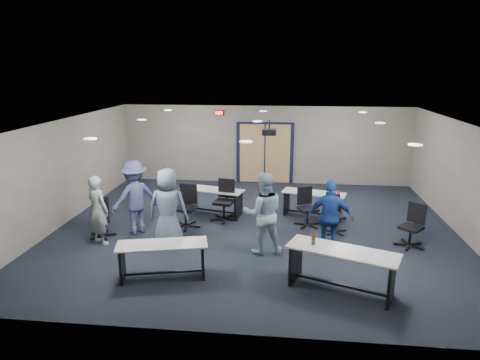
# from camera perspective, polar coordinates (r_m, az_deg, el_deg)

# --- Properties ---
(floor) EXTENTS (10.00, 10.00, 0.00)m
(floor) POSITION_cam_1_polar(r_m,az_deg,el_deg) (11.01, 2.01, -6.42)
(floor) COLOR black
(floor) RESTS_ON ground
(back_wall) EXTENTS (10.00, 0.04, 2.70)m
(back_wall) POSITION_cam_1_polar(r_m,az_deg,el_deg) (14.99, 3.35, 4.70)
(back_wall) COLOR gray
(back_wall) RESTS_ON floor
(front_wall) EXTENTS (10.00, 0.04, 2.70)m
(front_wall) POSITION_cam_1_polar(r_m,az_deg,el_deg) (6.36, -0.97, -9.80)
(front_wall) COLOR gray
(front_wall) RESTS_ON floor
(left_wall) EXTENTS (0.04, 9.00, 2.70)m
(left_wall) POSITION_cam_1_polar(r_m,az_deg,el_deg) (12.03, -22.42, 1.02)
(left_wall) COLOR gray
(left_wall) RESTS_ON floor
(right_wall) EXTENTS (0.04, 9.00, 2.70)m
(right_wall) POSITION_cam_1_polar(r_m,az_deg,el_deg) (11.40, 28.01, -0.34)
(right_wall) COLOR gray
(right_wall) RESTS_ON floor
(ceiling) EXTENTS (10.00, 9.00, 0.04)m
(ceiling) POSITION_cam_1_polar(r_m,az_deg,el_deg) (10.34, 2.15, 7.65)
(ceiling) COLOR silver
(ceiling) RESTS_ON back_wall
(double_door) EXTENTS (2.00, 0.07, 2.20)m
(double_door) POSITION_cam_1_polar(r_m,az_deg,el_deg) (15.01, 3.33, 3.55)
(double_door) COLOR black
(double_door) RESTS_ON back_wall
(exit_sign) EXTENTS (0.32, 0.07, 0.18)m
(exit_sign) POSITION_cam_1_polar(r_m,az_deg,el_deg) (14.94, -2.81, 8.94)
(exit_sign) COLOR black
(exit_sign) RESTS_ON back_wall
(ceiling_projector) EXTENTS (0.35, 0.32, 0.37)m
(ceiling_projector) POSITION_cam_1_polar(r_m,az_deg,el_deg) (10.86, 3.91, 6.40)
(ceiling_projector) COLOR black
(ceiling_projector) RESTS_ON ceiling
(ceiling_can_lights) EXTENTS (6.24, 5.74, 0.02)m
(ceiling_can_lights) POSITION_cam_1_polar(r_m,az_deg,el_deg) (10.59, 2.24, 7.66)
(ceiling_can_lights) COLOR silver
(ceiling_can_lights) RESTS_ON ceiling
(table_front_left) EXTENTS (1.83, 0.97, 0.70)m
(table_front_left) POSITION_cam_1_polar(r_m,az_deg,el_deg) (8.54, -10.30, -9.73)
(table_front_left) COLOR #B1AFA7
(table_front_left) RESTS_ON floor
(table_front_right) EXTENTS (2.09, 1.35, 1.10)m
(table_front_right) POSITION_cam_1_polar(r_m,az_deg,el_deg) (8.12, 13.35, -10.66)
(table_front_right) COLOR #B1AFA7
(table_front_right) RESTS_ON floor
(table_back_left) EXTENTS (1.85, 1.01, 0.71)m
(table_back_left) POSITION_cam_1_polar(r_m,az_deg,el_deg) (11.93, -3.73, -2.27)
(table_back_left) COLOR #B1AFA7
(table_back_left) RESTS_ON floor
(table_back_right) EXTENTS (1.78, 0.97, 0.80)m
(table_back_right) POSITION_cam_1_polar(r_m,az_deg,el_deg) (11.87, 9.81, -2.63)
(table_back_right) COLOR #B1AFA7
(table_back_right) RESTS_ON floor
(chair_back_a) EXTENTS (0.79, 0.79, 1.10)m
(chair_back_a) POSITION_cam_1_polar(r_m,az_deg,el_deg) (10.99, -7.28, -3.54)
(chair_back_a) COLOR black
(chair_back_a) RESTS_ON floor
(chair_back_b) EXTENTS (0.80, 0.80, 1.09)m
(chair_back_b) POSITION_cam_1_polar(r_m,az_deg,el_deg) (11.40, -2.18, -2.76)
(chair_back_b) COLOR black
(chair_back_b) RESTS_ON floor
(chair_back_c) EXTENTS (0.84, 0.84, 1.00)m
(chair_back_c) POSITION_cam_1_polar(r_m,az_deg,el_deg) (11.13, 9.07, -3.64)
(chair_back_c) COLOR black
(chair_back_c) RESTS_ON floor
(chair_back_d) EXTENTS (0.74, 0.74, 0.93)m
(chair_back_d) POSITION_cam_1_polar(r_m,az_deg,el_deg) (10.82, 12.55, -4.56)
(chair_back_d) COLOR black
(chair_back_d) RESTS_ON floor
(chair_loose_left) EXTENTS (0.76, 0.76, 0.93)m
(chair_loose_left) POSITION_cam_1_polar(r_m,az_deg,el_deg) (10.85, -18.04, -4.89)
(chair_loose_left) COLOR black
(chair_loose_left) RESTS_ON floor
(chair_loose_right) EXTENTS (0.88, 0.88, 1.00)m
(chair_loose_right) POSITION_cam_1_polar(r_m,az_deg,el_deg) (10.50, 21.86, -5.72)
(chair_loose_right) COLOR black
(chair_loose_right) RESTS_ON floor
(person_gray) EXTENTS (0.71, 0.62, 1.63)m
(person_gray) POSITION_cam_1_polar(r_m,az_deg,el_deg) (10.37, -18.41, -3.80)
(person_gray) COLOR #97A1A5
(person_gray) RESTS_ON floor
(person_plaid) EXTENTS (0.91, 0.61, 1.83)m
(person_plaid) POSITION_cam_1_polar(r_m,az_deg,el_deg) (9.81, -9.59, -3.68)
(person_plaid) COLOR slate
(person_plaid) RESTS_ON floor
(person_lightblue) EXTENTS (1.01, 0.86, 1.83)m
(person_lightblue) POSITION_cam_1_polar(r_m,az_deg,el_deg) (9.34, 3.12, -4.44)
(person_lightblue) COLOR #9CB7CE
(person_lightblue) RESTS_ON floor
(person_navy) EXTENTS (1.02, 0.54, 1.66)m
(person_navy) POSITION_cam_1_polar(r_m,az_deg,el_deg) (9.54, 11.94, -4.88)
(person_navy) COLOR navy
(person_navy) RESTS_ON floor
(person_back) EXTENTS (1.32, 1.31, 1.83)m
(person_back) POSITION_cam_1_polar(r_m,az_deg,el_deg) (10.74, -13.87, -2.25)
(person_back) COLOR #44497A
(person_back) RESTS_ON floor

